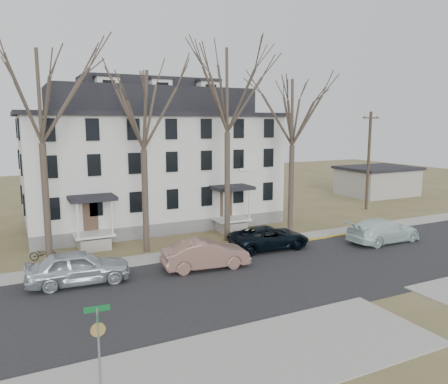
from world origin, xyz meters
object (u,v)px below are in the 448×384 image
tree_center (227,84)px  bicycle_left (43,254)px  boarding_house (152,160)px  tree_mid_right (293,107)px  car_navy (269,238)px  tree_mid_left (142,104)px  street_sign (98,335)px  car_tan (206,255)px  utility_pole_far (369,160)px  car_white (383,231)px  tree_far_left (39,89)px  car_silver (78,268)px

tree_center → bicycle_left: tree_center is taller
boarding_house → tree_mid_right: (8.50, -8.15, 4.22)m
tree_mid_right → car_navy: (-3.91, -3.14, -8.84)m
tree_mid_left → tree_center: tree_center is taller
boarding_house → tree_center: (3.00, -8.15, 5.71)m
tree_center → tree_mid_right: (5.50, 0.00, -1.48)m
car_navy → street_sign: bearing=133.3°
car_tan → utility_pole_far: bearing=-60.6°
tree_center → tree_mid_right: tree_center is taller
car_navy → car_white: size_ratio=0.96×
bicycle_left → car_tan: bearing=-108.7°
tree_center → bicycle_left: size_ratio=9.11×
tree_mid_left → bicycle_left: (-6.30, 0.86, -9.18)m
car_navy → car_white: 8.45m
car_tan → tree_far_left: bearing=65.1°
tree_mid_left → car_white: tree_mid_left is taller
tree_mid_left → car_tan: bearing=-66.9°
car_tan → street_sign: size_ratio=1.80×
tree_mid_left → utility_pole_far: 24.33m
boarding_house → street_sign: bearing=-111.4°
tree_mid_left → street_sign: (-5.70, -14.09, -7.76)m
tree_mid_right → tree_mid_left: bearing=180.0°
tree_mid_left → car_white: 18.81m
utility_pole_far → car_white: bearing=-129.0°
tree_center → car_tan: bearing=-128.5°
boarding_house → street_sign: size_ratio=7.38×
tree_mid_right → car_silver: bearing=-165.6°
boarding_house → utility_pole_far: size_ratio=2.19×
tree_mid_right → car_navy: size_ratio=2.32×
utility_pole_far → boarding_house: bearing=169.1°
tree_center → tree_far_left: bearing=180.0°
car_tan → street_sign: street_sign is taller
car_white → bicycle_left: car_white is taller
utility_pole_far → car_tan: (-21.41, -9.12, -4.07)m
car_silver → tree_far_left: bearing=18.5°
tree_center → car_tan: tree_center is taller
tree_far_left → bicycle_left: size_ratio=8.50×
boarding_house → car_tan: (-0.91, -13.07, -4.54)m
car_navy → car_tan: bearing=111.8°
tree_mid_right → utility_pole_far: 13.55m
street_sign → bicycle_left: bearing=98.2°
tree_far_left → car_silver: size_ratio=2.60×
utility_pole_far → car_navy: 18.00m
car_silver → tree_mid_right: bearing=-71.5°
tree_mid_right → car_silver: 19.05m
tree_center → car_white: bearing=-28.8°
tree_mid_right → car_white: bearing=-51.6°
tree_mid_right → car_white: (4.25, -5.36, -8.77)m
tree_far_left → utility_pole_far: size_ratio=1.44×
street_sign → car_navy: bearing=45.3°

